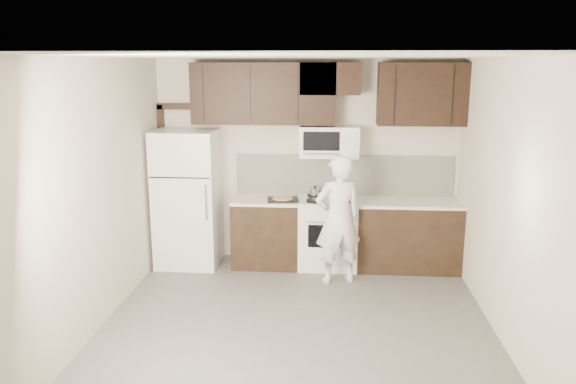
# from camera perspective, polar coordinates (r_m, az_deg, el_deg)

# --- Properties ---
(floor) EXTENTS (4.50, 4.50, 0.00)m
(floor) POSITION_cam_1_polar(r_m,az_deg,el_deg) (5.82, 0.79, -14.03)
(floor) COLOR #585652
(floor) RESTS_ON ground
(back_wall) EXTENTS (4.00, 0.00, 4.00)m
(back_wall) POSITION_cam_1_polar(r_m,az_deg,el_deg) (7.54, 1.91, 3.11)
(back_wall) COLOR beige
(back_wall) RESTS_ON ground
(ceiling) EXTENTS (4.50, 4.50, 0.00)m
(ceiling) POSITION_cam_1_polar(r_m,az_deg,el_deg) (5.18, 0.89, 13.63)
(ceiling) COLOR white
(ceiling) RESTS_ON back_wall
(counter_run) EXTENTS (2.95, 0.64, 0.91)m
(counter_run) POSITION_cam_1_polar(r_m,az_deg,el_deg) (7.45, 6.40, -4.18)
(counter_run) COLOR black
(counter_run) RESTS_ON floor
(stove) EXTENTS (0.76, 0.66, 0.94)m
(stove) POSITION_cam_1_polar(r_m,az_deg,el_deg) (7.44, 4.07, -4.11)
(stove) COLOR white
(stove) RESTS_ON floor
(backsplash) EXTENTS (2.90, 0.02, 0.54)m
(backsplash) POSITION_cam_1_polar(r_m,az_deg,el_deg) (7.56, 5.69, 1.76)
(backsplash) COLOR silver
(backsplash) RESTS_ON counter_run
(upper_cabinets) EXTENTS (3.48, 0.35, 0.78)m
(upper_cabinets) POSITION_cam_1_polar(r_m,az_deg,el_deg) (7.26, 3.57, 10.11)
(upper_cabinets) COLOR black
(upper_cabinets) RESTS_ON back_wall
(microwave) EXTENTS (0.76, 0.42, 0.40)m
(microwave) POSITION_cam_1_polar(r_m,az_deg,el_deg) (7.30, 4.22, 5.13)
(microwave) COLOR white
(microwave) RESTS_ON upper_cabinets
(refrigerator) EXTENTS (0.80, 0.76, 1.80)m
(refrigerator) POSITION_cam_1_polar(r_m,az_deg,el_deg) (7.51, -10.14, -0.64)
(refrigerator) COLOR white
(refrigerator) RESTS_ON floor
(door_trim) EXTENTS (0.50, 0.08, 2.12)m
(door_trim) POSITION_cam_1_polar(r_m,az_deg,el_deg) (7.84, -12.28, 2.44)
(door_trim) COLOR black
(door_trim) RESTS_ON floor
(saucepan) EXTENTS (0.25, 0.15, 0.15)m
(saucepan) POSITION_cam_1_polar(r_m,az_deg,el_deg) (7.46, 2.77, -0.01)
(saucepan) COLOR silver
(saucepan) RESTS_ON stove
(baking_tray) EXTENTS (0.42, 0.34, 0.02)m
(baking_tray) POSITION_cam_1_polar(r_m,az_deg,el_deg) (7.25, -0.54, -0.76)
(baking_tray) COLOR black
(baking_tray) RESTS_ON counter_run
(pizza) EXTENTS (0.29, 0.29, 0.02)m
(pizza) POSITION_cam_1_polar(r_m,az_deg,el_deg) (7.24, -0.54, -0.61)
(pizza) COLOR #CDBA89
(pizza) RESTS_ON baking_tray
(person) EXTENTS (0.67, 0.55, 1.59)m
(person) POSITION_cam_1_polar(r_m,az_deg,el_deg) (6.81, 5.12, -2.82)
(person) COLOR white
(person) RESTS_ON floor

